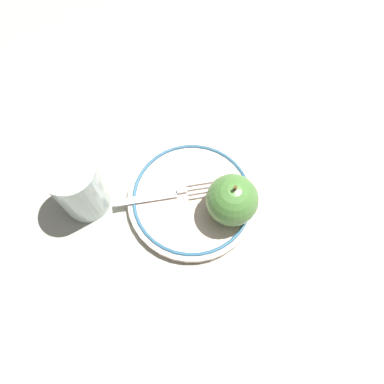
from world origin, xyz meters
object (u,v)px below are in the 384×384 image
(fork, at_px, (168,195))
(drinking_glass, at_px, (79,187))
(plate, at_px, (192,199))
(apple_red_whole, at_px, (232,200))

(fork, distance_m, drinking_glass, 0.14)
(plate, xyz_separation_m, fork, (-0.03, 0.02, 0.01))
(plate, relative_size, apple_red_whole, 2.35)
(fork, height_order, drinking_glass, drinking_glass)
(apple_red_whole, bearing_deg, drinking_glass, 145.94)
(plate, bearing_deg, fork, 147.78)
(apple_red_whole, xyz_separation_m, drinking_glass, (-0.20, 0.13, 0.00))
(fork, bearing_deg, drinking_glass, 171.24)
(plate, height_order, drinking_glass, drinking_glass)
(fork, bearing_deg, plate, -13.09)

